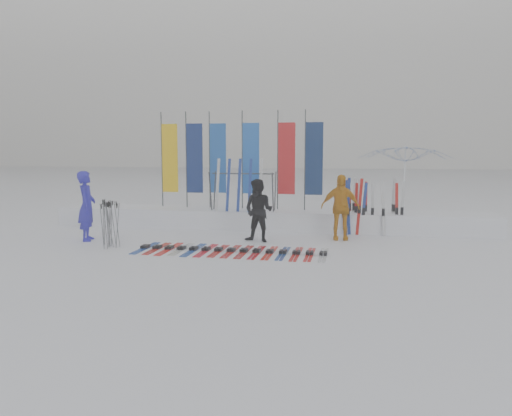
% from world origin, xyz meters
% --- Properties ---
extents(ground, '(120.00, 120.00, 0.00)m').
position_xyz_m(ground, '(0.00, 0.00, 0.00)').
color(ground, white).
rests_on(ground, ground).
extents(snow_bank, '(14.00, 1.60, 0.60)m').
position_xyz_m(snow_bank, '(0.00, 4.60, 0.30)').
color(snow_bank, white).
rests_on(snow_bank, ground).
extents(person_blue, '(0.68, 0.82, 1.94)m').
position_xyz_m(person_blue, '(-4.57, 1.42, 0.97)').
color(person_blue, '#221EB2').
rests_on(person_blue, ground).
extents(person_black, '(0.98, 0.84, 1.73)m').
position_xyz_m(person_black, '(0.17, 2.12, 0.87)').
color(person_black, black).
rests_on(person_black, ground).
extents(person_yellow, '(1.12, 0.57, 1.84)m').
position_xyz_m(person_yellow, '(2.36, 2.90, 0.92)').
color(person_yellow, orange).
rests_on(person_yellow, ground).
extents(tent_canopy, '(3.89, 3.93, 2.78)m').
position_xyz_m(tent_canopy, '(4.37, 6.09, 1.39)').
color(tent_canopy, white).
rests_on(tent_canopy, ground).
extents(ski_row, '(4.73, 1.70, 0.07)m').
position_xyz_m(ski_row, '(-0.24, 0.66, 0.04)').
color(ski_row, '#163C98').
rests_on(ski_row, ground).
extents(pole_cluster, '(0.64, 0.92, 1.24)m').
position_xyz_m(pole_cluster, '(-3.54, 0.69, 0.60)').
color(pole_cluster, '#595B60').
rests_on(pole_cluster, ground).
extents(feather_flags, '(5.48, 0.25, 3.20)m').
position_xyz_m(feather_flags, '(-1.07, 4.83, 2.24)').
color(feather_flags, '#383A3F').
rests_on(feather_flags, ground).
extents(ski_rack, '(2.04, 0.80, 1.23)m').
position_xyz_m(ski_rack, '(-0.73, 4.20, 1.38)').
color(ski_rack, '#383A3F').
rests_on(ski_rack, ground).
extents(upright_skis, '(1.72, 1.14, 1.69)m').
position_xyz_m(upright_skis, '(3.16, 4.23, 0.81)').
color(upright_skis, navy).
rests_on(upright_skis, ground).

